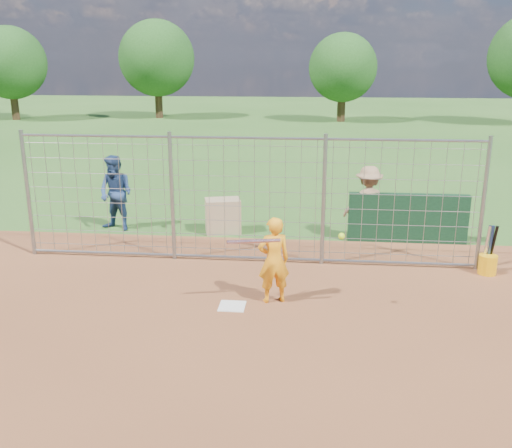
# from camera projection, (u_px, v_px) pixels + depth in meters

# --- Properties ---
(ground) EXTENTS (100.00, 100.00, 0.00)m
(ground) POSITION_uv_depth(u_px,v_px,m) (234.00, 302.00, 9.65)
(ground) COLOR #2D591E
(ground) RESTS_ON ground
(infield_dirt) EXTENTS (18.00, 18.00, 0.00)m
(infield_dirt) POSITION_uv_depth(u_px,v_px,m) (200.00, 405.00, 6.79)
(infield_dirt) COLOR brown
(infield_dirt) RESTS_ON ground
(home_plate) EXTENTS (0.43, 0.43, 0.02)m
(home_plate) POSITION_uv_depth(u_px,v_px,m) (232.00, 306.00, 9.46)
(home_plate) COLOR silver
(home_plate) RESTS_ON ground
(dugout_wall) EXTENTS (2.60, 0.20, 1.10)m
(dugout_wall) POSITION_uv_depth(u_px,v_px,m) (408.00, 218.00, 12.61)
(dugout_wall) COLOR #11381E
(dugout_wall) RESTS_ON ground
(batter) EXTENTS (0.63, 0.51, 1.49)m
(batter) POSITION_uv_depth(u_px,v_px,m) (274.00, 260.00, 9.46)
(batter) COLOR #FF9D16
(batter) RESTS_ON ground
(bystander_a) EXTENTS (1.04, 0.92, 1.79)m
(bystander_a) POSITION_uv_depth(u_px,v_px,m) (116.00, 193.00, 13.41)
(bystander_a) COLOR navy
(bystander_a) RESTS_ON ground
(bystander_c) EXTENTS (1.18, 0.82, 1.68)m
(bystander_c) POSITION_uv_depth(u_px,v_px,m) (368.00, 203.00, 12.74)
(bystander_c) COLOR #987352
(bystander_c) RESTS_ON ground
(equipment_bin) EXTENTS (0.91, 0.73, 0.80)m
(equipment_bin) POSITION_uv_depth(u_px,v_px,m) (223.00, 216.00, 13.36)
(equipment_bin) COLOR tan
(equipment_bin) RESTS_ON ground
(equipment_in_play) EXTENTS (1.86, 0.25, 0.23)m
(equipment_in_play) POSITION_uv_depth(u_px,v_px,m) (274.00, 240.00, 9.00)
(equipment_in_play) COLOR silver
(equipment_in_play) RESTS_ON ground
(bucket_with_bats) EXTENTS (0.34, 0.34, 0.97)m
(bucket_with_bats) POSITION_uv_depth(u_px,v_px,m) (488.00, 262.00, 10.82)
(bucket_with_bats) COLOR #FFAF0D
(bucket_with_bats) RESTS_ON ground
(backstop_fence) EXTENTS (9.08, 0.08, 2.60)m
(backstop_fence) POSITION_uv_depth(u_px,v_px,m) (247.00, 201.00, 11.21)
(backstop_fence) COLOR gray
(backstop_fence) RESTS_ON ground
(tree_line) EXTENTS (44.66, 6.72, 6.48)m
(tree_line) POSITION_uv_depth(u_px,v_px,m) (345.00, 61.00, 35.15)
(tree_line) COLOR #3F2B19
(tree_line) RESTS_ON ground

